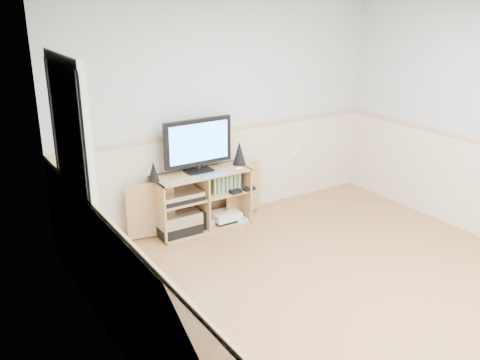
% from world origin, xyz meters
% --- Properties ---
extents(room, '(4.04, 4.54, 2.54)m').
position_xyz_m(room, '(-0.06, 0.12, 1.22)').
color(room, tan).
rests_on(room, ground).
extents(media_cabinet, '(1.68, 0.40, 0.65)m').
position_xyz_m(media_cabinet, '(-0.44, 2.07, 0.33)').
color(media_cabinet, tan).
rests_on(media_cabinet, floor).
extents(monitor, '(0.79, 0.18, 0.59)m').
position_xyz_m(monitor, '(-0.44, 2.07, 0.97)').
color(monitor, black).
rests_on(monitor, media_cabinet).
extents(speaker_left, '(0.11, 0.11, 0.21)m').
position_xyz_m(speaker_left, '(-0.99, 2.04, 0.76)').
color(speaker_left, black).
rests_on(speaker_left, media_cabinet).
extents(speaker_right, '(0.15, 0.15, 0.27)m').
position_xyz_m(speaker_right, '(0.06, 2.04, 0.79)').
color(speaker_right, black).
rests_on(speaker_right, media_cabinet).
extents(keyboard, '(0.32, 0.13, 0.01)m').
position_xyz_m(keyboard, '(-0.38, 1.88, 0.66)').
color(keyboard, silver).
rests_on(keyboard, media_cabinet).
extents(mouse, '(0.10, 0.08, 0.04)m').
position_xyz_m(mouse, '(-0.05, 1.88, 0.67)').
color(mouse, white).
rests_on(mouse, media_cabinet).
extents(av_components, '(0.53, 0.34, 0.47)m').
position_xyz_m(av_components, '(-0.74, 2.02, 0.22)').
color(av_components, black).
rests_on(av_components, media_cabinet).
extents(game_consoles, '(0.45, 0.30, 0.11)m').
position_xyz_m(game_consoles, '(-0.17, 2.01, 0.07)').
color(game_consoles, white).
rests_on(game_consoles, media_cabinet).
extents(game_cases, '(0.36, 0.13, 0.19)m').
position_xyz_m(game_cases, '(-0.16, 2.00, 0.48)').
color(game_cases, '#3F8C3F').
rests_on(game_cases, media_cabinet).
extents(wall_outlet, '(0.12, 0.03, 0.12)m').
position_xyz_m(wall_outlet, '(1.00, 2.23, 0.60)').
color(wall_outlet, white).
rests_on(wall_outlet, wall_back).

